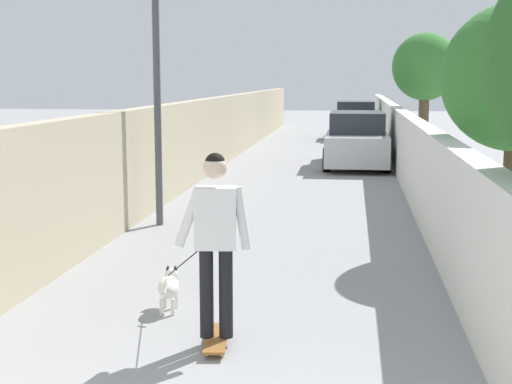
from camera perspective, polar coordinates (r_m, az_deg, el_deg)
name	(u,v)px	position (r m, az deg, el deg)	size (l,w,h in m)	color
ground_plane	(299,182)	(17.82, 3.31, 0.75)	(80.00, 80.00, 0.00)	gray
wall_left	(175,148)	(16.12, -6.23, 3.36)	(48.00, 0.30, 1.95)	tan
fence_right	(414,159)	(15.74, 12.08, 2.53)	(48.00, 0.30, 1.65)	silver
tree_right_near	(425,68)	(22.70, 12.91, 9.28)	(1.94, 1.94, 3.81)	brown
lamp_post	(156,33)	(12.56, -7.72, 12.03)	(0.36, 0.36, 4.76)	#4C4C51
skateboard	(217,339)	(7.07, -3.06, -11.22)	(0.82, 0.29, 0.08)	brown
person_skateboarder	(216,230)	(6.79, -3.13, -2.98)	(0.26, 0.72, 1.73)	black
dog	(169,286)	(8.06, -6.70, -7.20)	(1.28, 0.83, 1.06)	white
car_near	(357,141)	(21.23, 7.77, 3.92)	(4.36, 1.80, 1.54)	silver
car_far	(355,121)	(31.06, 7.68, 5.43)	(3.85, 1.80, 1.54)	#336B38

